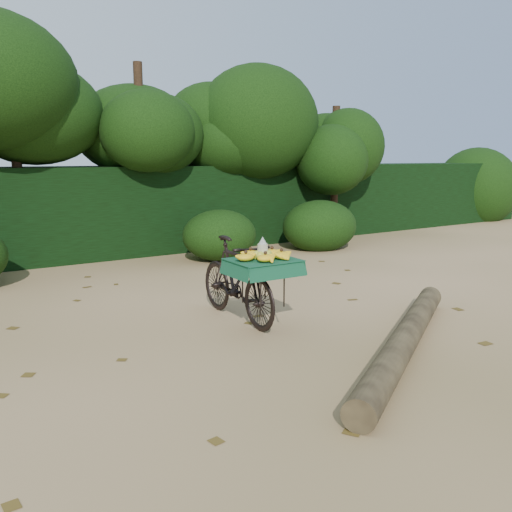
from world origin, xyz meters
TOP-DOWN VIEW (x-y plane):
  - ground at (0.00, 0.00)m, footprint 80.00×80.00m
  - vendor_bicycle at (-0.24, 0.73)m, footprint 0.75×1.77m
  - fallen_log at (0.65, -1.14)m, footprint 3.36×2.23m
  - hedge_backdrop at (0.00, 6.30)m, footprint 26.00×1.80m
  - tree_row at (-0.65, 5.50)m, footprint 14.50×2.00m
  - bush_clumps at (0.50, 4.30)m, footprint 8.80×1.70m
  - leaf_litter at (0.00, 0.65)m, footprint 7.00×7.30m

SIDE VIEW (x-z plane):
  - ground at x=0.00m, z-range 0.00..0.00m
  - leaf_litter at x=0.00m, z-range 0.00..0.01m
  - fallen_log at x=0.65m, z-range 0.00..0.27m
  - bush_clumps at x=0.50m, z-range 0.00..0.90m
  - vendor_bicycle at x=-0.24m, z-range 0.01..1.04m
  - hedge_backdrop at x=0.00m, z-range 0.00..1.80m
  - tree_row at x=-0.65m, z-range 0.00..4.00m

